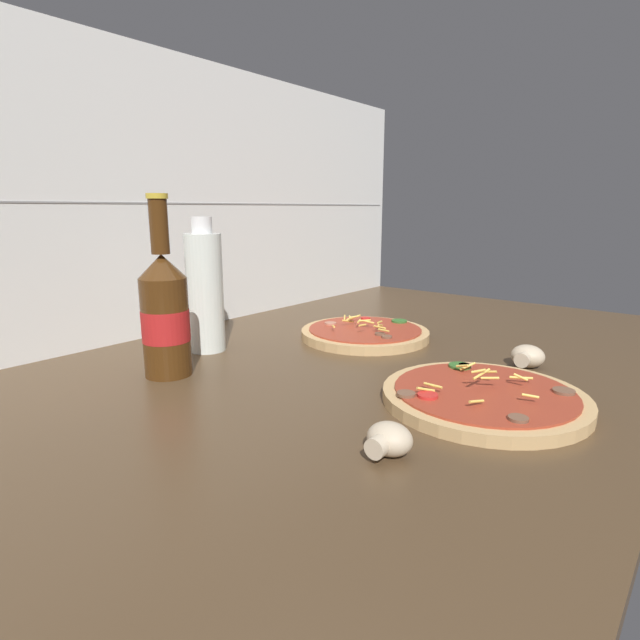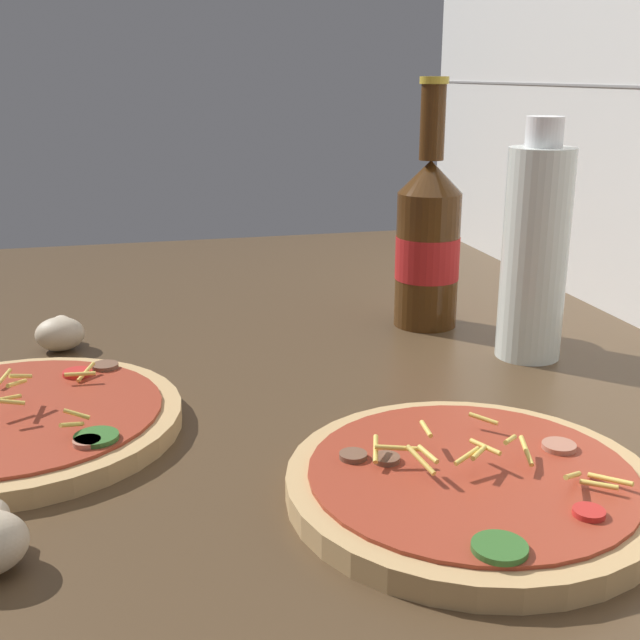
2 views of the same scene
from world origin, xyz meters
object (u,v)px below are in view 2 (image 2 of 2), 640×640
(pizza_far, at_px, (471,484))
(beer_bottle, at_px, (428,241))
(pizza_near, at_px, (15,421))
(mushroom_right, at_px, (60,333))
(oil_bottle, at_px, (535,251))

(pizza_far, bearing_deg, beer_bottle, 163.55)
(pizza_near, xyz_separation_m, mushroom_right, (-0.21, 0.02, 0.01))
(oil_bottle, bearing_deg, beer_bottle, -153.36)
(pizza_far, distance_m, mushroom_right, 0.51)
(pizza_near, xyz_separation_m, pizza_far, (0.19, 0.33, 0.00))
(pizza_far, bearing_deg, pizza_near, -120.46)
(pizza_far, xyz_separation_m, mushroom_right, (-0.40, -0.30, 0.01))
(oil_bottle, bearing_deg, mushroom_right, -106.17)
(oil_bottle, bearing_deg, pizza_near, -82.13)
(pizza_near, bearing_deg, beer_bottle, 114.46)
(mushroom_right, bearing_deg, pizza_near, -6.54)
(oil_bottle, xyz_separation_m, mushroom_right, (-0.14, -0.49, -0.10))
(pizza_far, xyz_separation_m, beer_bottle, (-0.40, 0.12, 0.09))
(beer_bottle, distance_m, oil_bottle, 0.15)
(pizza_near, height_order, oil_bottle, oil_bottle)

